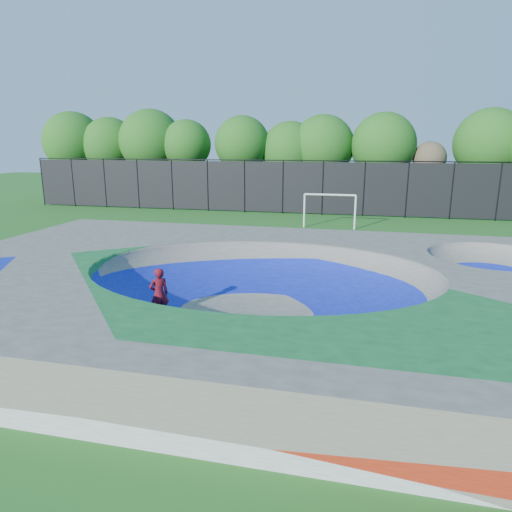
{
  "coord_description": "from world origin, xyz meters",
  "views": [
    {
      "loc": [
        2.97,
        -13.33,
        5.27
      ],
      "look_at": [
        -0.87,
        3.0,
        1.1
      ],
      "focal_mm": 32.0,
      "sensor_mm": 36.0,
      "label": 1
    }
  ],
  "objects": [
    {
      "name": "treeline",
      "position": [
        0.18,
        25.81,
        5.16
      ],
      "size": [
        52.85,
        6.99,
        8.46
      ],
      "color": "#402E20",
      "rests_on": "ground"
    },
    {
      "name": "skater",
      "position": [
        -2.9,
        -1.21,
        0.81
      ],
      "size": [
        0.7,
        0.69,
        1.63
      ],
      "primitive_type": "imported",
      "rotation": [
        0.0,
        0.0,
        3.9
      ],
      "color": "red",
      "rests_on": "ground"
    },
    {
      "name": "skateboard",
      "position": [
        -2.9,
        -1.21,
        0.03
      ],
      "size": [
        0.67,
        0.74,
        0.05
      ],
      "primitive_type": "cube",
      "rotation": [
        0.0,
        0.0,
        0.87
      ],
      "color": "black",
      "rests_on": "ground"
    },
    {
      "name": "soccer_goal",
      "position": [
        0.95,
        15.53,
        1.51
      ],
      "size": [
        3.3,
        0.12,
        2.18
      ],
      "color": "white",
      "rests_on": "ground"
    },
    {
      "name": "ground",
      "position": [
        0.0,
        0.0,
        0.0
      ],
      "size": [
        120.0,
        120.0,
        0.0
      ],
      "primitive_type": "plane",
      "color": "#1D5A19",
      "rests_on": "ground"
    },
    {
      "name": "skate_deck",
      "position": [
        0.0,
        0.0,
        0.75
      ],
      "size": [
        22.0,
        14.0,
        1.5
      ],
      "primitive_type": "cube",
      "color": "gray",
      "rests_on": "ground"
    },
    {
      "name": "fence",
      "position": [
        0.0,
        21.0,
        2.1
      ],
      "size": [
        48.09,
        0.09,
        4.04
      ],
      "color": "black",
      "rests_on": "ground"
    }
  ]
}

